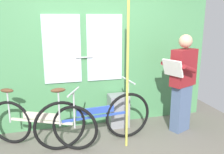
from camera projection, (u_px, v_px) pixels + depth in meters
train_door_wall at (95, 55)px, 4.09m from camera, size 4.07×0.28×2.37m
bicycle_near_door at (41, 123)px, 3.50m from camera, size 1.53×0.80×0.88m
bicycle_leaning_behind at (95, 119)px, 3.58m from camera, size 1.78×0.44×0.94m
passenger_reading_newspaper at (182, 82)px, 3.90m from camera, size 0.62×0.55×1.60m
trash_bin_by_wall at (118, 110)px, 4.21m from camera, size 0.34×0.28×0.56m
handrail_pole at (128, 69)px, 3.32m from camera, size 0.04×0.04×2.33m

